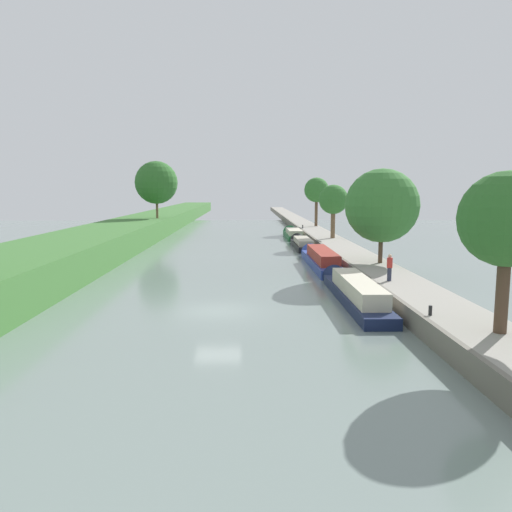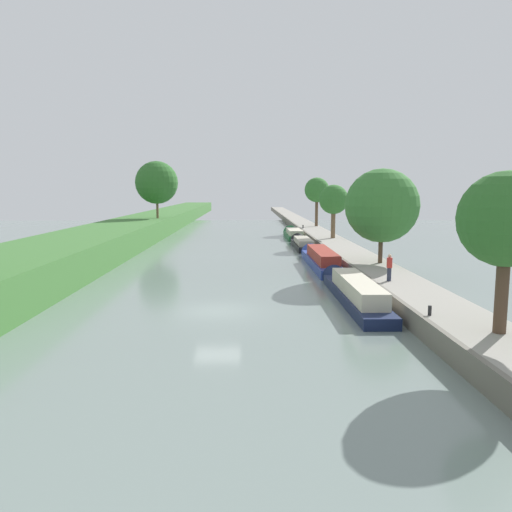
% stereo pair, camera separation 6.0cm
% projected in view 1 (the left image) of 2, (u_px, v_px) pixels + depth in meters
% --- Properties ---
extents(ground_plane, '(160.00, 160.00, 0.00)m').
position_uv_depth(ground_plane, '(218.00, 311.00, 27.10)').
color(ground_plane, slate).
extents(right_towpath, '(3.36, 260.00, 0.99)m').
position_uv_depth(right_towpath, '(421.00, 301.00, 27.26)').
color(right_towpath, gray).
rests_on(right_towpath, ground_plane).
extents(stone_quay, '(0.25, 260.00, 1.04)m').
position_uv_depth(stone_quay, '(389.00, 301.00, 27.22)').
color(stone_quay, '#6B665B').
rests_on(stone_quay, ground_plane).
extents(narrowboat_navy, '(1.81, 13.10, 2.06)m').
position_uv_depth(narrowboat_navy, '(354.00, 291.00, 29.55)').
color(narrowboat_navy, '#141E42').
rests_on(narrowboat_navy, ground_plane).
extents(narrowboat_blue, '(1.88, 13.58, 2.12)m').
position_uv_depth(narrowboat_blue, '(320.00, 259.00, 42.76)').
color(narrowboat_blue, '#283D93').
rests_on(narrowboat_blue, ground_plane).
extents(narrowboat_black, '(1.89, 10.46, 1.79)m').
position_uv_depth(narrowboat_black, '(302.00, 243.00, 56.70)').
color(narrowboat_black, black).
rests_on(narrowboat_black, ground_plane).
extents(narrowboat_green, '(2.14, 10.54, 2.03)m').
position_uv_depth(narrowboat_green, '(293.00, 234.00, 68.17)').
color(narrowboat_green, '#1E6033').
rests_on(narrowboat_green, ground_plane).
extents(tree_rightbank_near, '(3.68, 3.68, 6.31)m').
position_uv_depth(tree_rightbank_near, '(507.00, 220.00, 18.98)').
color(tree_rightbank_near, '#4C3828').
rests_on(tree_rightbank_near, right_towpath).
extents(tree_rightbank_midnear, '(5.56, 5.56, 7.14)m').
position_uv_depth(tree_rightbank_midnear, '(382.00, 206.00, 37.53)').
color(tree_rightbank_midnear, '#4C3828').
rests_on(tree_rightbank_midnear, right_towpath).
extents(tree_rightbank_midfar, '(3.35, 3.35, 6.11)m').
position_uv_depth(tree_rightbank_midfar, '(333.00, 200.00, 56.93)').
color(tree_rightbank_midfar, brown).
rests_on(tree_rightbank_midfar, right_towpath).
extents(tree_rightbank_far, '(3.73, 3.73, 7.35)m').
position_uv_depth(tree_rightbank_far, '(317.00, 190.00, 75.32)').
color(tree_rightbank_far, brown).
rests_on(tree_rightbank_far, right_towpath).
extents(tree_leftbank_upstream, '(5.99, 5.99, 8.03)m').
position_uv_depth(tree_leftbank_upstream, '(156.00, 183.00, 70.15)').
color(tree_leftbank_upstream, brown).
rests_on(tree_leftbank_upstream, left_grassy_bank).
extents(person_walking, '(0.34, 0.34, 1.66)m').
position_uv_depth(person_walking, '(390.00, 267.00, 30.48)').
color(person_walking, '#282D42').
rests_on(person_walking, right_towpath).
extents(mooring_bollard_near, '(0.16, 0.16, 0.45)m').
position_uv_depth(mooring_bollard_near, '(430.00, 311.00, 22.20)').
color(mooring_bollard_near, black).
rests_on(mooring_bollard_near, right_towpath).
extents(mooring_bollard_far, '(0.16, 0.16, 0.45)m').
position_uv_depth(mooring_bollard_far, '(303.00, 227.00, 72.13)').
color(mooring_bollard_far, black).
rests_on(mooring_bollard_far, right_towpath).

